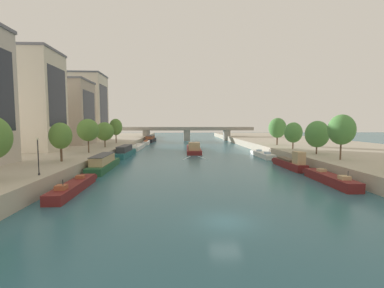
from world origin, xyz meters
name	(u,v)px	position (x,y,z in m)	size (l,w,h in m)	color
ground_plane	(226,222)	(0.00, 0.00, 0.00)	(400.00, 400.00, 0.00)	#2D6070
quay_left	(64,148)	(-36.35, 55.00, 1.03)	(36.00, 170.00, 2.06)	#B2A893
quay_right	(313,146)	(36.35, 55.00, 1.03)	(36.00, 170.00, 2.06)	#B2A893
barge_midriver	(194,148)	(0.44, 52.69, 0.88)	(4.43, 21.85, 3.00)	maroon
wake_behind_barge	(195,158)	(-0.10, 39.00, 0.01)	(5.60, 5.97, 0.03)	#A0CCD6
moored_boat_left_gap_after	(74,187)	(-16.05, 10.20, 0.57)	(2.12, 12.04, 2.18)	maroon
moored_boat_left_far	(104,163)	(-16.66, 24.71, 1.11)	(2.81, 14.21, 2.66)	#235633
moored_boat_left_midway	(125,152)	(-16.56, 42.43, 1.12)	(2.74, 14.31, 2.67)	#23666B
moored_boat_left_second	(137,147)	(-16.63, 61.03, 0.60)	(2.97, 15.84, 2.26)	silver
moored_boat_left_upstream	(146,143)	(-15.89, 78.07, 0.67)	(2.39, 11.25, 2.38)	silver
moored_boat_left_downstream	(151,139)	(-15.91, 92.70, 1.12)	(3.75, 15.74, 2.67)	black
moored_boat_right_near	(329,179)	(16.23, 12.71, 0.62)	(2.28, 11.41, 2.28)	maroon
moored_boat_right_gap_after	(290,163)	(15.91, 24.25, 0.98)	(2.14, 11.18, 3.30)	maroon
moored_boat_right_upstream	(262,154)	(16.09, 40.15, 0.57)	(2.43, 12.63, 2.18)	silver
tree_left_past_mid	(61,136)	(-21.92, 20.62, 6.03)	(3.35, 3.35, 6.01)	brown
tree_left_distant	(88,130)	(-21.81, 32.57, 6.60)	(4.21, 4.21, 6.77)	brown
tree_left_midway	(105,131)	(-22.16, 45.46, 5.93)	(4.45, 4.45, 6.16)	brown
tree_left_nearest	(116,127)	(-22.48, 58.43, 6.84)	(3.78, 3.78, 7.23)	brown
tree_right_third	(342,130)	(22.41, 20.17, 6.94)	(4.13, 4.13, 7.32)	brown
tree_right_second	(317,134)	(22.73, 28.08, 5.88)	(4.40, 4.40, 6.37)	brown
tree_right_by_lamp	(293,133)	(22.59, 38.17, 5.83)	(4.02, 4.02, 6.12)	brown
tree_right_end_of_row	(277,128)	(23.07, 49.08, 6.69)	(4.68, 4.68, 7.34)	brown
lamppost_left_bank	(38,154)	(-19.73, 9.86, 4.42)	(0.28, 0.28, 4.30)	black
building_left_far_end	(26,101)	(-36.20, 37.28, 12.75)	(13.62, 10.41, 21.35)	beige
building_left_middle	(62,112)	(-36.20, 54.28, 11.01)	(15.47, 11.83, 17.87)	#A89989
building_left_corner	(86,107)	(-36.20, 73.35, 13.55)	(12.88, 12.13, 22.96)	beige
bridge_far	(187,132)	(0.00, 98.19, 3.96)	(60.71, 4.40, 6.21)	gray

